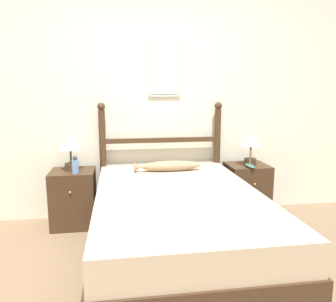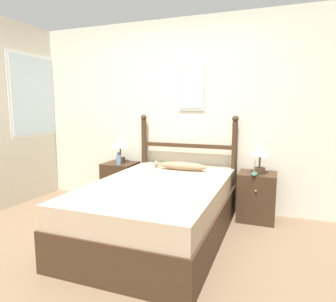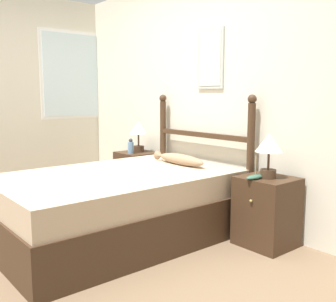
# 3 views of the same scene
# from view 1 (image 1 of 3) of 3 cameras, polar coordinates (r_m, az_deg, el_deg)

# --- Properties ---
(wall_back) EXTENTS (6.40, 0.08, 2.55)m
(wall_back) POSITION_cam_1_polar(r_m,az_deg,el_deg) (3.65, -4.22, 8.54)
(wall_back) COLOR beige
(wall_back) RESTS_ON ground_plane
(bed) EXTENTS (1.34, 2.10, 0.59)m
(bed) POSITION_cam_1_polar(r_m,az_deg,el_deg) (2.78, 1.69, -12.89)
(bed) COLOR #3D2819
(bed) RESTS_ON ground_plane
(headboard) EXTENTS (1.36, 0.08, 1.27)m
(headboard) POSITION_cam_1_polar(r_m,az_deg,el_deg) (3.63, -1.15, -0.71)
(headboard) COLOR #3D2819
(headboard) RESTS_ON ground_plane
(nightstand_left) EXTENTS (0.44, 0.43, 0.59)m
(nightstand_left) POSITION_cam_1_polar(r_m,az_deg,el_deg) (3.58, -16.11, -7.89)
(nightstand_left) COLOR #3D2819
(nightstand_left) RESTS_ON ground_plane
(nightstand_right) EXTENTS (0.44, 0.43, 0.59)m
(nightstand_right) POSITION_cam_1_polar(r_m,az_deg,el_deg) (3.82, 13.49, -6.62)
(nightstand_right) COLOR #3D2819
(nightstand_right) RESTS_ON ground_plane
(table_lamp_left) EXTENTS (0.23, 0.23, 0.37)m
(table_lamp_left) POSITION_cam_1_polar(r_m,az_deg,el_deg) (3.48, -16.66, 0.94)
(table_lamp_left) COLOR #422D1E
(table_lamp_left) RESTS_ON nightstand_left
(table_lamp_right) EXTENTS (0.23, 0.23, 0.37)m
(table_lamp_right) POSITION_cam_1_polar(r_m,az_deg,el_deg) (3.68, 14.26, 1.55)
(table_lamp_right) COLOR #422D1E
(table_lamp_right) RESTS_ON nightstand_right
(bottle) EXTENTS (0.07, 0.07, 0.18)m
(bottle) POSITION_cam_1_polar(r_m,az_deg,el_deg) (3.36, -15.84, -2.48)
(bottle) COLOR #668CB2
(bottle) RESTS_ON nightstand_left
(model_boat) EXTENTS (0.07, 0.21, 0.19)m
(model_boat) POSITION_cam_1_polar(r_m,az_deg,el_deg) (3.61, 14.05, -2.46)
(model_boat) COLOR #386651
(model_boat) RESTS_ON nightstand_right
(fish_pillow) EXTENTS (0.68, 0.13, 0.11)m
(fish_pillow) POSITION_cam_1_polar(r_m,az_deg,el_deg) (3.32, 0.12, -2.62)
(fish_pillow) COLOR #997A5B
(fish_pillow) RESTS_ON bed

